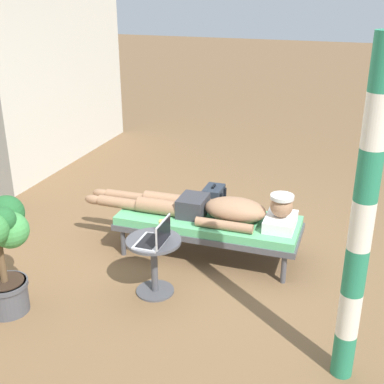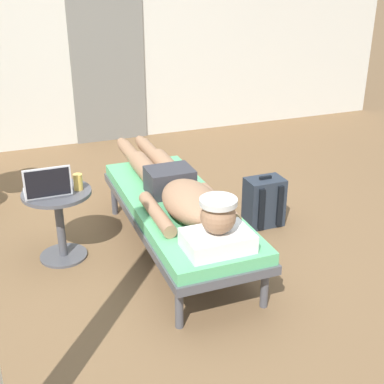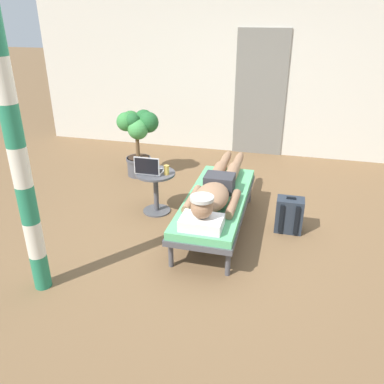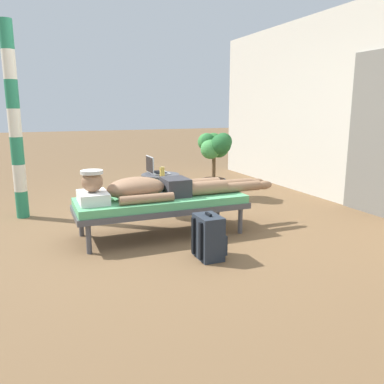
{
  "view_description": "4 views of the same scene",
  "coord_description": "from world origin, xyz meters",
  "px_view_note": "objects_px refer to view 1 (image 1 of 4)",
  "views": [
    {
      "loc": [
        -4.33,
        -1.22,
        2.59
      ],
      "look_at": [
        0.05,
        0.26,
        0.67
      ],
      "focal_mm": 48.02,
      "sensor_mm": 36.0,
      "label": 1
    },
    {
      "loc": [
        -1.07,
        -3.1,
        2.01
      ],
      "look_at": [
        0.15,
        0.06,
        0.49
      ],
      "focal_mm": 49.26,
      "sensor_mm": 36.0,
      "label": 2
    },
    {
      "loc": [
        0.78,
        -3.76,
        2.3
      ],
      "look_at": [
        -0.18,
        -0.07,
        0.52
      ],
      "focal_mm": 36.73,
      "sensor_mm": 36.0,
      "label": 3
    },
    {
      "loc": [
        3.94,
        -1.16,
        1.35
      ],
      "look_at": [
        0.26,
        0.36,
        0.49
      ],
      "focal_mm": 36.81,
      "sensor_mm": 36.0,
      "label": 4
    }
  ],
  "objects_px": {
    "person_reclining": "(212,208)",
    "backpack": "(213,204)",
    "lounge_chair": "(208,224)",
    "laptop": "(156,238)",
    "porch_post": "(362,225)",
    "side_table": "(154,257)",
    "drink_glass": "(162,227)"
  },
  "relations": [
    {
      "from": "drink_glass",
      "to": "person_reclining",
      "type": "bearing_deg",
      "value": -22.15
    },
    {
      "from": "laptop",
      "to": "backpack",
      "type": "relative_size",
      "value": 0.73
    },
    {
      "from": "side_table",
      "to": "drink_glass",
      "type": "bearing_deg",
      "value": -9.06
    },
    {
      "from": "porch_post",
      "to": "backpack",
      "type": "bearing_deg",
      "value": 36.64
    },
    {
      "from": "side_table",
      "to": "porch_post",
      "type": "height_order",
      "value": "porch_post"
    },
    {
      "from": "laptop",
      "to": "porch_post",
      "type": "height_order",
      "value": "porch_post"
    },
    {
      "from": "drink_glass",
      "to": "porch_post",
      "type": "height_order",
      "value": "porch_post"
    },
    {
      "from": "lounge_chair",
      "to": "side_table",
      "type": "xyz_separation_m",
      "value": [
        -0.8,
        0.25,
        0.01
      ]
    },
    {
      "from": "laptop",
      "to": "backpack",
      "type": "bearing_deg",
      "value": -0.41
    },
    {
      "from": "side_table",
      "to": "drink_glass",
      "type": "xyz_separation_m",
      "value": [
        0.15,
        -0.02,
        0.22
      ]
    },
    {
      "from": "laptop",
      "to": "porch_post",
      "type": "bearing_deg",
      "value": -106.2
    },
    {
      "from": "drink_glass",
      "to": "porch_post",
      "type": "bearing_deg",
      "value": -112.55
    },
    {
      "from": "person_reclining",
      "to": "backpack",
      "type": "bearing_deg",
      "value": 15.63
    },
    {
      "from": "backpack",
      "to": "porch_post",
      "type": "distance_m",
      "value": 2.82
    },
    {
      "from": "person_reclining",
      "to": "lounge_chair",
      "type": "bearing_deg",
      "value": 90.0
    },
    {
      "from": "side_table",
      "to": "lounge_chair",
      "type": "bearing_deg",
      "value": -17.39
    },
    {
      "from": "side_table",
      "to": "laptop",
      "type": "distance_m",
      "value": 0.24
    },
    {
      "from": "person_reclining",
      "to": "side_table",
      "type": "relative_size",
      "value": 4.15
    },
    {
      "from": "lounge_chair",
      "to": "porch_post",
      "type": "xyz_separation_m",
      "value": [
        -1.32,
        -1.39,
        0.82
      ]
    },
    {
      "from": "lounge_chair",
      "to": "side_table",
      "type": "height_order",
      "value": "side_table"
    },
    {
      "from": "lounge_chair",
      "to": "drink_glass",
      "type": "xyz_separation_m",
      "value": [
        -0.65,
        0.23,
        0.24
      ]
    },
    {
      "from": "backpack",
      "to": "lounge_chair",
      "type": "bearing_deg",
      "value": -166.9
    },
    {
      "from": "person_reclining",
      "to": "drink_glass",
      "type": "relative_size",
      "value": 18.86
    },
    {
      "from": "side_table",
      "to": "backpack",
      "type": "xyz_separation_m",
      "value": [
        1.6,
        -0.06,
        -0.16
      ]
    },
    {
      "from": "person_reclining",
      "to": "backpack",
      "type": "xyz_separation_m",
      "value": [
        0.8,
        0.22,
        -0.32
      ]
    },
    {
      "from": "person_reclining",
      "to": "backpack",
      "type": "relative_size",
      "value": 5.12
    },
    {
      "from": "drink_glass",
      "to": "backpack",
      "type": "relative_size",
      "value": 0.27
    },
    {
      "from": "laptop",
      "to": "drink_glass",
      "type": "relative_size",
      "value": 2.69
    },
    {
      "from": "side_table",
      "to": "backpack",
      "type": "relative_size",
      "value": 1.23
    },
    {
      "from": "side_table",
      "to": "person_reclining",
      "type": "bearing_deg",
      "value": -19.83
    },
    {
      "from": "person_reclining",
      "to": "porch_post",
      "type": "relative_size",
      "value": 0.93
    },
    {
      "from": "backpack",
      "to": "person_reclining",
      "type": "bearing_deg",
      "value": -164.37
    }
  ]
}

